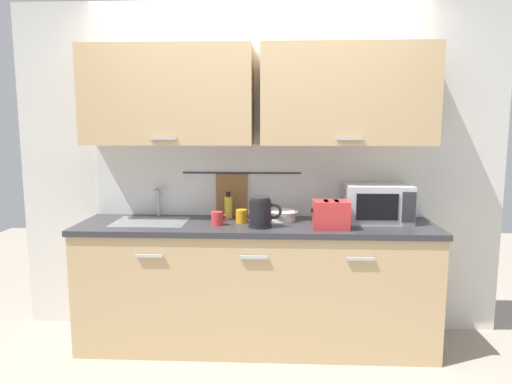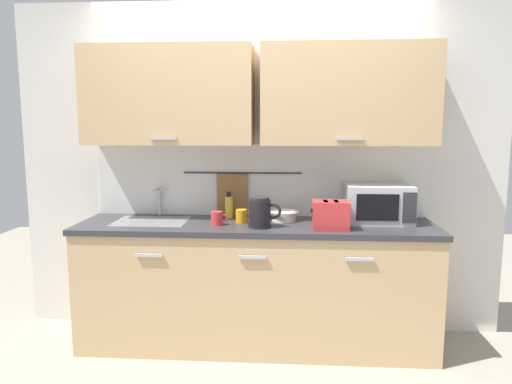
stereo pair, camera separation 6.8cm
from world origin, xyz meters
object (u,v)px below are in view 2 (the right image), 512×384
object	(u,v)px
mixing_bowl	(284,215)
toaster	(331,215)
microwave	(378,203)
mug_near_sink	(217,218)
mug_by_kettle	(242,216)
electric_kettle	(260,213)
dish_soap_bottle	(229,206)

from	to	relation	value
mixing_bowl	toaster	xyz separation A→B (m)	(0.31, -0.24, 0.05)
microwave	mug_near_sink	world-z (taller)	microwave
mug_by_kettle	electric_kettle	bearing A→B (deg)	-44.55
dish_soap_bottle	toaster	bearing A→B (deg)	-24.79
electric_kettle	toaster	size ratio (longest dim) A/B	0.89
mug_near_sink	mixing_bowl	distance (m)	0.49
mug_near_sink	microwave	bearing A→B (deg)	9.31
dish_soap_bottle	mug_near_sink	world-z (taller)	dish_soap_bottle
mug_near_sink	mixing_bowl	world-z (taller)	mug_near_sink
mug_near_sink	mixing_bowl	size ratio (longest dim) A/B	0.56
mug_near_sink	mixing_bowl	bearing A→B (deg)	20.48
electric_kettle	mug_by_kettle	bearing A→B (deg)	135.45
dish_soap_bottle	toaster	world-z (taller)	dish_soap_bottle
toaster	mug_by_kettle	xyz separation A→B (m)	(-0.61, 0.16, -0.05)
dish_soap_bottle	microwave	bearing A→B (deg)	-4.19
dish_soap_bottle	mug_by_kettle	size ratio (longest dim) A/B	1.63
microwave	electric_kettle	bearing A→B (deg)	-164.22
electric_kettle	dish_soap_bottle	distance (m)	0.41
toaster	dish_soap_bottle	bearing A→B (deg)	155.21
electric_kettle	mug_near_sink	xyz separation A→B (m)	(-0.30, 0.05, -0.05)
mixing_bowl	mug_near_sink	bearing A→B (deg)	-159.52
dish_soap_bottle	mixing_bowl	world-z (taller)	dish_soap_bottle
dish_soap_bottle	toaster	distance (m)	0.80
mixing_bowl	mug_by_kettle	bearing A→B (deg)	-164.44
microwave	electric_kettle	distance (m)	0.87
electric_kettle	toaster	xyz separation A→B (m)	(0.47, -0.02, -0.01)
microwave	mixing_bowl	world-z (taller)	microwave
dish_soap_bottle	mug_near_sink	bearing A→B (deg)	-100.22
toaster	mug_by_kettle	distance (m)	0.64
microwave	dish_soap_bottle	distance (m)	1.09
toaster	mug_near_sink	bearing A→B (deg)	174.81
microwave	dish_soap_bottle	world-z (taller)	microwave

